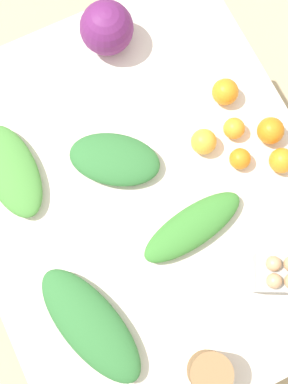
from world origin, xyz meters
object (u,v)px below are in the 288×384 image
Objects in this scene: greens_bunch_chard at (115,159)px; orange_2 at (282,161)px; orange_1 at (234,128)px; orange_5 at (270,130)px; orange_3 at (225,92)px; paper_bag at (210,372)px; cabbage_purple at (107,28)px; orange_0 at (240,159)px; greens_bunch_kale at (12,171)px; greens_bunch_dandelion at (91,325)px; orange_4 at (204,142)px; greens_bunch_scallion at (193,227)px.

orange_2 reaches higher than greens_bunch_chard.
orange_5 reaches higher than orange_1.
orange_5 is at bearing 171.38° from orange_2.
orange_3 is (-0.27, -0.05, 0.00)m from orange_2.
paper_bag is 0.83m from orange_3.
paper_bag reaches higher than greens_bunch_chard.
cabbage_purple is 2.59× the size of orange_0.
orange_2 is 0.93× the size of orange_3.
greens_bunch_kale is 0.70m from orange_3.
cabbage_purple is 0.58m from orange_0.
greens_bunch_kale is 3.79× the size of orange_3.
greens_bunch_chard is at bearing 146.99° from greens_bunch_dandelion.
orange_4 reaches higher than orange_0.
orange_1 reaches higher than greens_bunch_chard.
greens_bunch_scallion is 4.32× the size of orange_2.
greens_bunch_kale is 0.69m from orange_0.
cabbage_purple is 0.61× the size of greens_bunch_chard.
orange_1 is at bearing 146.07° from paper_bag.
greens_bunch_dandelion is 0.66m from orange_0.
greens_bunch_dandelion reaches higher than greens_bunch_chard.
greens_bunch_chard is 0.38m from orange_1.
orange_2 reaches higher than greens_bunch_kale.
paper_bag reaches higher than greens_bunch_kale.
orange_3 is (-0.21, 0.06, 0.01)m from orange_0.
orange_5 reaches higher than greens_bunch_kale.
orange_3 is (-0.05, 0.40, 0.01)m from greens_bunch_chard.
orange_5 is (0.12, 0.47, 0.01)m from greens_bunch_chard.
orange_5 is at bearing 137.58° from paper_bag.
orange_4 reaches higher than orange_2.
orange_5 is at bearing 74.55° from orange_4.
greens_bunch_scallion is at bearing -34.41° from orange_4.
orange_5 is at bearing 115.04° from greens_bunch_scallion.
orange_3 reaches higher than greens_bunch_dandelion.
greens_bunch_dandelion is 1.24× the size of greens_bunch_kale.
orange_0 is 0.13m from orange_5.
orange_2 reaches higher than greens_bunch_dandelion.
orange_1 is (-0.22, 0.26, 0.00)m from greens_bunch_scallion.
orange_4 is (0.17, 0.56, 0.01)m from greens_bunch_kale.
orange_5 is at bearing 111.35° from greens_bunch_dandelion.
orange_0 is at bearing -119.32° from orange_2.
orange_1 is (0.46, 0.22, -0.05)m from cabbage_purple.
greens_bunch_scallion is at bearing -64.96° from orange_5.
orange_1 is 0.80× the size of orange_5.
orange_0 is 0.13m from orange_2.
orange_4 is (-0.16, -0.18, 0.00)m from orange_2.
greens_bunch_scallion is 4.99× the size of orange_1.
orange_4 reaches higher than orange_1.
orange_5 is at bearing 75.06° from greens_bunch_chard.
orange_2 is 0.28m from orange_3.
cabbage_purple is at bearing 157.93° from greens_bunch_chard.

